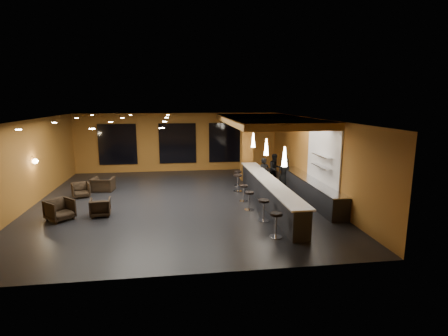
{
  "coord_description": "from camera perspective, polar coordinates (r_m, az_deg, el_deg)",
  "views": [
    {
      "loc": [
        -0.09,
        -14.61,
        4.33
      ],
      "look_at": [
        2.0,
        0.5,
        1.3
      ],
      "focal_mm": 28.0,
      "sensor_mm": 36.0,
      "label": 1
    }
  ],
  "objects": [
    {
      "name": "armchair_c",
      "position": [
        16.89,
        -22.36,
        -3.33
      ],
      "size": [
        0.93,
        0.94,
        0.66
      ],
      "primitive_type": "imported",
      "rotation": [
        0.0,
        0.0,
        0.38
      ],
      "color": "black",
      "rests_on": "floor"
    },
    {
      "name": "window_left",
      "position": [
        21.49,
        -16.98,
        3.71
      ],
      "size": [
        2.2,
        0.06,
        2.4
      ],
      "primitive_type": "cube",
      "color": "black",
      "rests_on": "wall_back"
    },
    {
      "name": "tile_backsplash",
      "position": [
        15.07,
        15.9,
        1.91
      ],
      "size": [
        0.06,
        3.2,
        2.4
      ],
      "primitive_type": "cube",
      "color": "white",
      "rests_on": "wall_right"
    },
    {
      "name": "wall_front",
      "position": [
        8.46,
        -6.94,
        -6.59
      ],
      "size": [
        12.0,
        0.1,
        3.5
      ],
      "primitive_type": "cube",
      "color": "#9A6022",
      "rests_on": "floor"
    },
    {
      "name": "wall_back",
      "position": [
        21.32,
        -7.59,
        4.18
      ],
      "size": [
        12.0,
        0.1,
        3.5
      ],
      "primitive_type": "cube",
      "color": "#9A6022",
      "rests_on": "floor"
    },
    {
      "name": "bar_stool_4",
      "position": [
        16.49,
        2.27,
        -2.1
      ],
      "size": [
        0.42,
        0.42,
        0.83
      ],
      "rotation": [
        0.0,
        0.0,
        0.2
      ],
      "color": "silver",
      "rests_on": "floor"
    },
    {
      "name": "wall_shelf_lower",
      "position": [
        14.91,
        15.63,
        0.26
      ],
      "size": [
        0.3,
        1.5,
        0.03
      ],
      "primitive_type": "cube",
      "color": "silver",
      "rests_on": "wall_right"
    },
    {
      "name": "window_right",
      "position": [
        21.44,
        0.48,
        4.18
      ],
      "size": [
        2.2,
        0.06,
        2.4
      ],
      "primitive_type": "cube",
      "color": "black",
      "rests_on": "wall_back"
    },
    {
      "name": "pendant_2",
      "position": [
        17.14,
        4.8,
        4.56
      ],
      "size": [
        0.2,
        0.2,
        0.7
      ],
      "primitive_type": "cone",
      "color": "white",
      "rests_on": "wood_soffit"
    },
    {
      "name": "bar_counter",
      "position": [
        14.62,
        7.25,
        -4.04
      ],
      "size": [
        0.6,
        8.0,
        1.0
      ],
      "primitive_type": "cube",
      "color": "black",
      "rests_on": "floor"
    },
    {
      "name": "bar_top",
      "position": [
        14.5,
        7.3,
        -2.04
      ],
      "size": [
        0.78,
        8.1,
        0.05
      ],
      "primitive_type": "cube",
      "color": "silver",
      "rests_on": "bar_counter"
    },
    {
      "name": "ceiling",
      "position": [
        14.63,
        -7.59,
        8.08
      ],
      "size": [
        12.0,
        13.0,
        0.1
      ],
      "primitive_type": "cube",
      "color": "black"
    },
    {
      "name": "staff_b",
      "position": [
        18.32,
        8.31,
        -0.09
      ],
      "size": [
        0.82,
        0.68,
        1.54
      ],
      "primitive_type": "imported",
      "rotation": [
        0.0,
        0.0,
        0.14
      ],
      "color": "black",
      "rests_on": "floor"
    },
    {
      "name": "floor",
      "position": [
        15.25,
        -7.24,
        -5.55
      ],
      "size": [
        12.0,
        13.0,
        0.1
      ],
      "primitive_type": "cube",
      "color": "black",
      "rests_on": "ground"
    },
    {
      "name": "prep_top",
      "position": [
        15.62,
        13.91,
        -1.84
      ],
      "size": [
        0.72,
        6.0,
        0.03
      ],
      "primitive_type": "cube",
      "color": "silver",
      "rests_on": "prep_counter"
    },
    {
      "name": "pendant_0",
      "position": [
        12.36,
        9.85,
        1.85
      ],
      "size": [
        0.2,
        0.2,
        0.7
      ],
      "primitive_type": "cone",
      "color": "white",
      "rests_on": "wood_soffit"
    },
    {
      "name": "bar_stool_3",
      "position": [
        14.95,
        3.24,
        -3.77
      ],
      "size": [
        0.37,
        0.37,
        0.72
      ],
      "rotation": [
        0.0,
        0.0,
        -0.29
      ],
      "color": "silver",
      "rests_on": "floor"
    },
    {
      "name": "wall_right",
      "position": [
        16.06,
        14.73,
        1.62
      ],
      "size": [
        0.1,
        13.0,
        3.5
      ],
      "primitive_type": "cube",
      "color": "#9A6022",
      "rests_on": "floor"
    },
    {
      "name": "staff_a",
      "position": [
        17.21,
        6.59,
        -0.84
      ],
      "size": [
        0.63,
        0.51,
        1.51
      ],
      "primitive_type": "imported",
      "rotation": [
        0.0,
        0.0,
        0.3
      ],
      "color": "black",
      "rests_on": "floor"
    },
    {
      "name": "bar_stool_0",
      "position": [
        11.25,
        8.5,
        -8.66
      ],
      "size": [
        0.41,
        0.41,
        0.82
      ],
      "rotation": [
        0.0,
        0.0,
        -0.31
      ],
      "color": "silver",
      "rests_on": "floor"
    },
    {
      "name": "armchair_a",
      "position": [
        14.05,
        -25.25,
        -6.19
      ],
      "size": [
        1.17,
        1.17,
        0.77
      ],
      "primitive_type": "imported",
      "rotation": [
        0.0,
        0.0,
        0.81
      ],
      "color": "black",
      "rests_on": "floor"
    },
    {
      "name": "armchair_d",
      "position": [
        17.61,
        -19.14,
        -2.55
      ],
      "size": [
        1.1,
        1.0,
        0.65
      ],
      "primitive_type": "imported",
      "rotation": [
        0.0,
        0.0,
        3.01
      ],
      "color": "black",
      "rests_on": "floor"
    },
    {
      "name": "bar_stool_2",
      "position": [
        13.83,
        4.15,
        -4.97
      ],
      "size": [
        0.38,
        0.38,
        0.75
      ],
      "rotation": [
        0.0,
        0.0,
        0.4
      ],
      "color": "silver",
      "rests_on": "floor"
    },
    {
      "name": "bar_stool_1",
      "position": [
        12.64,
        6.5,
        -6.42
      ],
      "size": [
        0.41,
        0.41,
        0.8
      ],
      "rotation": [
        0.0,
        0.0,
        -0.35
      ],
      "color": "silver",
      "rests_on": "floor"
    },
    {
      "name": "wall_left",
      "position": [
        15.99,
        -29.63,
        0.47
      ],
      "size": [
        0.1,
        13.0,
        3.5
      ],
      "primitive_type": "cube",
      "color": "#9A6022",
      "rests_on": "floor"
    },
    {
      "name": "wood_soffit",
      "position": [
        16.17,
        6.86,
        7.72
      ],
      "size": [
        3.6,
        8.0,
        0.28
      ],
      "primitive_type": "cube",
      "color": "#AE7533",
      "rests_on": "ceiling"
    },
    {
      "name": "pendant_1",
      "position": [
        14.73,
        6.92,
        3.43
      ],
      "size": [
        0.2,
        0.2,
        0.7
      ],
      "primitive_type": "cone",
      "color": "white",
      "rests_on": "wood_soffit"
    },
    {
      "name": "prep_counter",
      "position": [
        15.72,
        13.83,
        -3.46
      ],
      "size": [
        0.7,
        6.0,
        0.86
      ],
      "primitive_type": "cube",
      "color": "black",
      "rests_on": "floor"
    },
    {
      "name": "wall_sconce",
      "position": [
        16.38,
        -28.47,
        0.98
      ],
      "size": [
        0.22,
        0.22,
        0.22
      ],
      "primitive_type": "sphere",
      "color": "#FFE5B2",
      "rests_on": "wall_left"
    },
    {
      "name": "armchair_b",
      "position": [
        13.96,
        -19.55,
        -6.05
      ],
      "size": [
        0.8,
        0.82,
        0.67
      ],
      "primitive_type": "imported",
      "rotation": [
        0.0,
        0.0,
        3.26
      ],
      "color": "black",
      "rests_on": "floor"
    },
    {
      "name": "column",
      "position": [
        18.77,
        3.7,
        3.31
      ],
      "size": [
        0.6,
        0.6,
        3.5
      ],
      "primitive_type": "cube",
      "color": "#935B21",
      "rests_on": "floor"
    },
    {
      "name": "window_center",
      "position": [
        21.21,
        -7.59,
        4.01
      ],
      "size": [
        2.2,
        0.06,
        2.4
      ],
      "primitive_type": "cube",
      "color": "black",
      "rests_on": "wall_back"
    },
    {
      "name": "bar_stool_5",
      "position": [
        17.62,
        2.28,
        -1.37
      ],
      "size": [
        0.39,
        0.39,
        0.76
      ],
      "rotation": [
        0.0,
        0.0,
        0.09
      ],
      "color": "silver",
      "rests_on": "floor"
    },
    {
      "name": "staff_c",
      "position": [
        17.75,
        9.8,
        -0.57
      ],
      "size": [
        0.83,
        0.65,
        1.5
      ],
      "primitive_type": "imported",
      "rotation": [
        0.0,
        0.0,
        0.26
      ],
      "color": "black",
      "rests_on": "floor"
    },
    {
      "name": "wall_shelf_upper",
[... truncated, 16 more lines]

